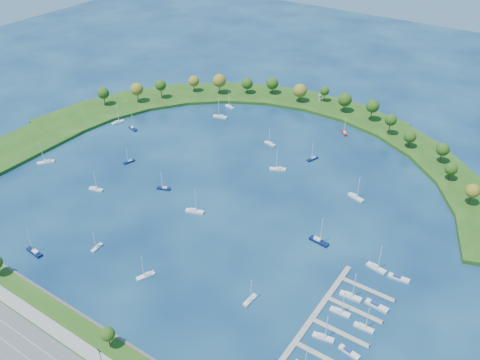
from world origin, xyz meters
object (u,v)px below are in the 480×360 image
Objects in this scene: moored_boat_7 at (46,162)px; docked_boat_6 at (340,311)px; dock_system at (321,339)px; moored_boat_4 at (164,188)px; moored_boat_16 at (96,189)px; docked_boat_4 at (323,337)px; moored_boat_3 at (195,211)px; moored_boat_9 at (319,241)px; moored_boat_12 at (250,299)px; moored_boat_1 at (220,116)px; moored_boat_6 at (344,132)px; moored_boat_2 at (146,275)px; docked_boat_8 at (350,296)px; moored_boat_15 at (97,247)px; moored_boat_18 at (34,252)px; docked_boat_11 at (399,278)px; docked_boat_9 at (377,305)px; moored_boat_10 at (270,143)px; moored_boat_17 at (129,161)px; harbor_tower at (320,98)px; moored_boat_14 at (230,106)px; docked_boat_10 at (376,267)px; moored_boat_8 at (356,197)px; moored_boat_5 at (278,169)px; docked_boat_5 at (349,352)px; moored_boat_0 at (133,128)px; moored_boat_13 at (118,122)px; moored_boat_11 at (313,158)px.

moored_boat_7 is 184.65m from docked_boat_6.
moored_boat_4 reaches higher than dock_system.
docked_boat_4 is at bearing -22.64° from moored_boat_16.
moored_boat_4 is at bearing 164.54° from docked_boat_6.
moored_boat_3 is 1.27× the size of moored_boat_4.
docked_boat_4 is 0.99× the size of docked_boat_6.
moored_boat_9 is 1.30× the size of moored_boat_12.
moored_boat_1 reaches higher than moored_boat_6.
moored_boat_2 is 84.07m from docked_boat_8.
moored_boat_9 is at bearing 120.27° from moored_boat_15.
moored_boat_12 is 0.94× the size of moored_boat_16.
moored_boat_18 is 129.63m from docked_boat_4.
moored_boat_15 is 131.16m from docked_boat_11.
moored_boat_12 reaches higher than docked_boat_9.
moored_boat_17 is (-55.52, -62.40, -0.03)m from moored_boat_10.
harbor_tower is 0.40× the size of docked_boat_4.
moored_boat_14 is (-3.70, 16.27, -0.07)m from moored_boat_1.
moored_boat_14 is at bearing -140.54° from harbor_tower.
docked_boat_6 is at bearing -84.67° from docked_boat_10.
moored_boat_17 is 81.54m from moored_boat_18.
moored_boat_4 is 1.14× the size of moored_boat_15.
moored_boat_3 is 1.02× the size of moored_boat_8.
moored_boat_5 is at bearing 30.93° from moored_boat_16.
moored_boat_1 is at bearing -55.79° from moored_boat_5.
moored_boat_14 is at bearing 96.78° from moored_boat_3.
moored_boat_5 is 1.58× the size of docked_boat_5.
moored_boat_8 is at bearing 177.28° from moored_boat_2.
docked_boat_10 is at bearing 4.64° from moored_boat_0.
moored_boat_7 is 1.37× the size of moored_boat_17.
moored_boat_1 reaches higher than moored_boat_13.
moored_boat_0 is 0.95× the size of docked_boat_4.
moored_boat_13 is 204.99m from docked_boat_9.
harbor_tower is at bearing 128.73° from docked_boat_5.
moored_boat_4 is 89.46m from moored_boat_12.
moored_boat_0 reaches higher than dock_system.
moored_boat_1 is 1.36× the size of moored_boat_17.
moored_boat_1 reaches higher than moored_boat_17.
moored_boat_13 reaches higher than harbor_tower.
harbor_tower is 181.24m from docked_boat_8.
moored_boat_16 is at bearing -21.05° from moored_boat_11.
moored_boat_4 is 35.33m from moored_boat_16.
moored_boat_5 is at bearing -158.49° from moored_boat_2.
moored_boat_15 is at bearing -112.34° from moored_boat_8.
moored_boat_0 is at bearing -22.09° from moored_boat_5.
harbor_tower is 208.07m from docked_boat_5.
moored_boat_9 is at bearing 163.78° from moored_boat_2.
moored_boat_4 is 86.70m from moored_boat_9.
moored_boat_11 is 0.90× the size of moored_boat_13.
moored_boat_9 reaches higher than moored_boat_3.
moored_boat_9 is at bearing 128.44° from moored_boat_1.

